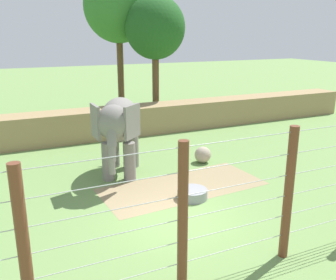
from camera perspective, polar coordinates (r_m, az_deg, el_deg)
name	(u,v)px	position (r m, az deg, el deg)	size (l,w,h in m)	color
ground_plane	(177,219)	(12.39, 1.41, -11.97)	(120.00, 120.00, 0.00)	#6B8E4C
dirt_patch	(183,186)	(14.81, 2.26, -7.10)	(6.43, 2.85, 0.01)	#937F5B
embankment_wall	(94,124)	(21.67, -11.24, 2.42)	(36.00, 1.80, 1.66)	#997F56
elephant	(119,125)	(15.36, -7.51, 2.29)	(2.92, 4.15, 3.33)	gray
enrichment_ball	(203,155)	(17.39, 5.34, -2.25)	(0.76, 0.76, 0.76)	tan
cable_fence	(237,205)	(9.26, 10.45, -9.82)	(10.49, 0.24, 3.63)	brown
water_tub	(192,194)	(13.76, 3.74, -8.18)	(1.10, 1.10, 0.35)	gray
tree_far_left	(118,7)	(26.50, -7.60, 19.57)	(4.61, 4.61, 9.98)	brown
tree_right_of_centre	(155,28)	(24.65, -1.97, 16.69)	(3.81, 3.81, 8.16)	brown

